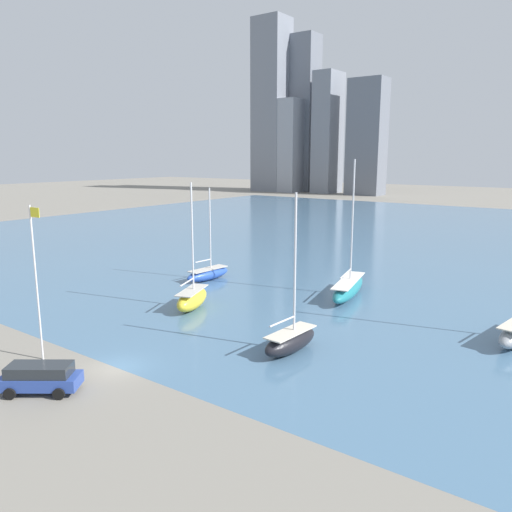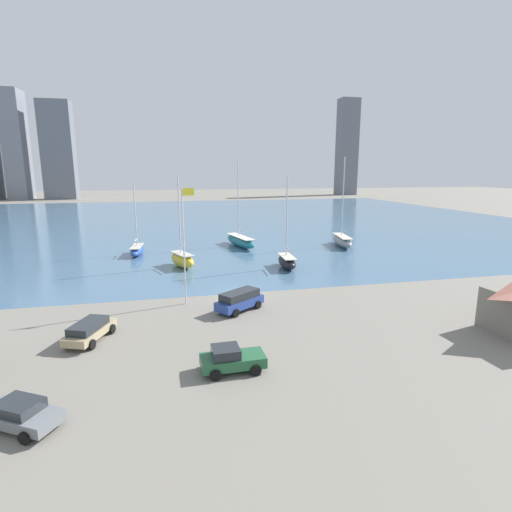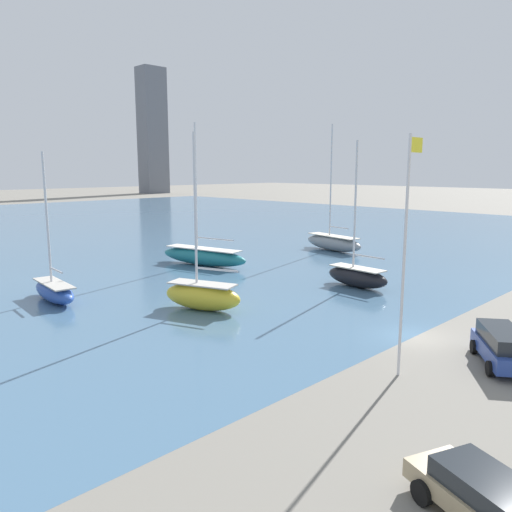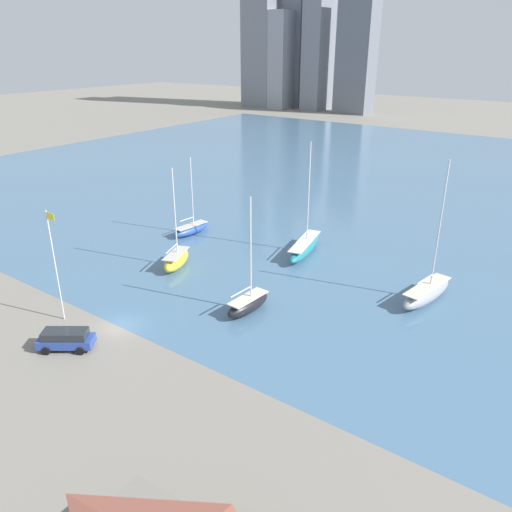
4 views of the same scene
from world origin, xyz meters
TOP-DOWN VIEW (x-y plane):
  - ground_plane at (0.00, 0.00)m, footprint 500.00×500.00m
  - harbor_water at (0.00, 70.00)m, footprint 180.00×140.00m
  - flag_pole at (-5.81, -2.26)m, footprint 1.24×0.14m
  - distant_city_skyline at (-72.10, 168.11)m, footprint 205.02×19.53m
  - sailboat_gray at (23.13, 23.41)m, footprint 3.73×9.54m
  - sailboat_black at (8.65, 10.04)m, footprint 2.35×6.20m
  - sailboat_teal at (5.34, 27.26)m, footprint 4.57×11.12m
  - sailboat_yellow at (-5.46, 13.85)m, footprint 4.13×6.43m
  - sailboat_blue at (-12.16, 23.85)m, footprint 2.47×6.87m
  - parked_suv_blue at (-0.90, -5.40)m, footprint 5.22×4.50m

SIDE VIEW (x-z plane):
  - ground_plane at x=0.00m, z-range 0.00..0.00m
  - harbor_water at x=0.00m, z-range 0.00..0.00m
  - sailboat_blue at x=-12.16m, z-range -4.86..6.59m
  - sailboat_black at x=8.65m, z-range -5.27..7.26m
  - sailboat_teal at x=5.34m, z-range -6.42..8.48m
  - parked_suv_blue at x=-0.90m, z-range 0.09..2.03m
  - sailboat_gray at x=23.13m, z-range -6.72..8.87m
  - sailboat_yellow at x=-5.46m, z-range -5.24..7.46m
  - flag_pole at x=-5.81m, z-range 0.49..12.26m
  - distant_city_skyline at x=-72.10m, z-range -6.96..65.74m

